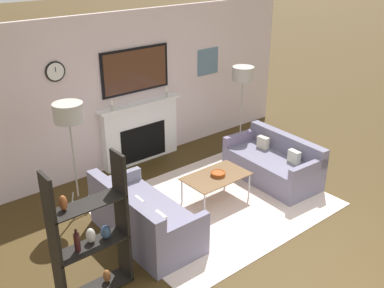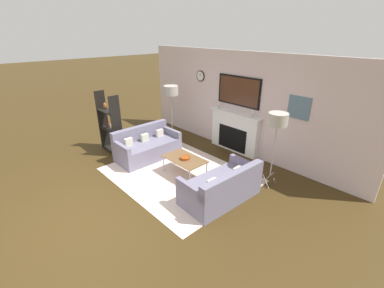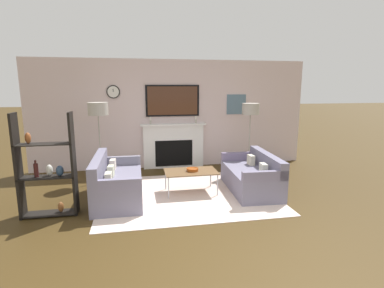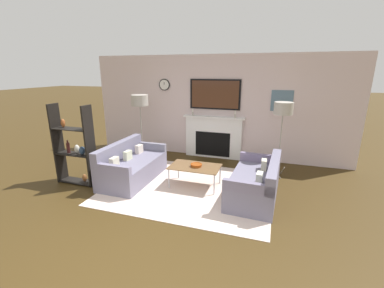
% 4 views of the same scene
% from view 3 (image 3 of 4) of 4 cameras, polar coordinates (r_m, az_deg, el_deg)
% --- Properties ---
extents(ground_plane, '(60.00, 60.00, 0.00)m').
position_cam_3_polar(ground_plane, '(3.87, 5.15, -21.04)').
color(ground_plane, '#3D2C12').
extents(fireplace_wall, '(6.98, 0.28, 2.70)m').
position_cam_3_polar(fireplace_wall, '(7.61, -3.67, 4.71)').
color(fireplace_wall, silver).
rests_on(fireplace_wall, ground_plane).
extents(area_rug, '(3.25, 2.63, 0.01)m').
position_cam_3_polar(area_rug, '(5.83, -0.92, -9.56)').
color(area_rug, beige).
rests_on(area_rug, ground_plane).
extents(couch_left, '(0.84, 1.67, 0.81)m').
position_cam_3_polar(couch_left, '(5.68, -14.27, -7.41)').
color(couch_left, slate).
rests_on(couch_left, ground_plane).
extents(couch_right, '(0.90, 1.66, 0.75)m').
position_cam_3_polar(couch_right, '(6.09, 11.41, -6.17)').
color(couch_right, slate).
rests_on(couch_right, ground_plane).
extents(coffee_table, '(1.01, 0.61, 0.44)m').
position_cam_3_polar(coffee_table, '(5.81, -0.22, -5.43)').
color(coffee_table, brown).
rests_on(coffee_table, ground_plane).
extents(decorative_bowl, '(0.23, 0.23, 0.06)m').
position_cam_3_polar(decorative_bowl, '(5.79, 0.08, -4.87)').
color(decorative_bowl, '#944315').
rests_on(decorative_bowl, coffee_table).
extents(floor_lamp_left, '(0.42, 0.42, 1.72)m').
position_cam_3_polar(floor_lamp_left, '(6.62, -17.48, 6.23)').
color(floor_lamp_left, '#9E998E').
rests_on(floor_lamp_left, ground_plane).
extents(floor_lamp_right, '(0.39, 0.39, 1.67)m').
position_cam_3_polar(floor_lamp_right, '(7.08, 11.10, 6.38)').
color(floor_lamp_right, '#9E998E').
rests_on(floor_lamp_right, ground_plane).
extents(shelf_unit, '(0.85, 0.28, 1.66)m').
position_cam_3_polar(shelf_unit, '(5.24, -25.88, -4.31)').
color(shelf_unit, black).
rests_on(shelf_unit, ground_plane).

